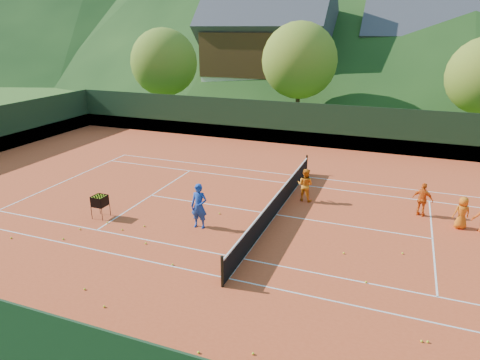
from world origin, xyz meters
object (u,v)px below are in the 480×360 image
(coach, at_px, (199,206))
(ball_hopper, at_px, (100,201))
(student_c, at_px, (462,213))
(chalet_mid, at_px, (424,56))
(chalet_left, at_px, (268,49))
(student_a, at_px, (305,185))
(tennis_net, at_px, (276,204))
(student_b, at_px, (423,200))

(coach, height_order, ball_hopper, coach)
(student_c, height_order, chalet_mid, chalet_mid)
(coach, distance_m, student_c, 10.75)
(student_c, height_order, chalet_left, chalet_left)
(coach, bearing_deg, chalet_left, 99.15)
(chalet_mid, bearing_deg, chalet_left, -165.96)
(student_a, relative_size, chalet_left, 0.11)
(chalet_left, distance_m, chalet_mid, 16.51)
(tennis_net, height_order, chalet_left, chalet_left)
(coach, xyz_separation_m, chalet_mid, (8.59, 36.34, 4.03))
(student_a, bearing_deg, student_b, -169.98)
(coach, distance_m, student_a, 5.58)
(student_a, xyz_separation_m, student_c, (6.66, -0.64, -0.11))
(student_b, bearing_deg, chalet_mid, -71.36)
(chalet_left, bearing_deg, tennis_net, -71.57)
(student_c, distance_m, chalet_left, 33.83)
(ball_hopper, distance_m, chalet_left, 33.49)
(student_a, xyz_separation_m, ball_hopper, (-7.83, -5.09, -0.05))
(ball_hopper, bearing_deg, coach, 8.45)
(student_a, relative_size, ball_hopper, 1.59)
(student_c, relative_size, ball_hopper, 1.37)
(student_a, distance_m, chalet_left, 30.31)
(ball_hopper, height_order, chalet_mid, chalet_mid)
(student_b, xyz_separation_m, ball_hopper, (-13.01, -5.21, -0.01))
(ball_hopper, bearing_deg, tennis_net, 23.12)
(student_a, bearing_deg, chalet_left, -60.08)
(student_b, xyz_separation_m, chalet_left, (-15.98, 27.80, 4.87))
(student_a, height_order, student_c, student_a)
(coach, relative_size, student_a, 1.19)
(tennis_net, bearing_deg, chalet_left, 108.43)
(student_a, relative_size, student_c, 1.16)
(student_a, height_order, chalet_left, chalet_left)
(student_a, bearing_deg, tennis_net, 77.82)
(tennis_net, distance_m, ball_hopper, 7.65)
(chalet_mid, bearing_deg, ball_hopper, -109.40)
(student_c, bearing_deg, student_b, -48.37)
(coach, height_order, student_b, coach)
(student_b, bearing_deg, chalet_left, -41.43)
(coach, distance_m, student_b, 9.70)
(coach, bearing_deg, student_a, 48.83)
(tennis_net, bearing_deg, coach, -137.90)
(student_a, height_order, student_b, student_a)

